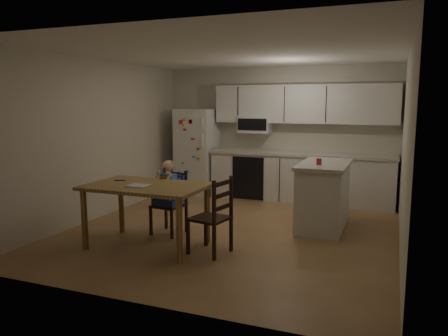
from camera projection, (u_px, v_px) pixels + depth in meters
room at (244, 141)px, 6.58m from camera, size 4.52×5.01×2.51m
refrigerator at (197, 152)px, 8.73m from camera, size 0.72×0.70×1.70m
kitchen_run at (300, 154)px, 8.07m from camera, size 3.37×0.62×2.15m
kitchen_island at (323, 195)px, 6.41m from camera, size 0.68×1.30×0.96m
red_cup at (319, 162)px, 6.14m from camera, size 0.07×0.07×0.09m
dining_table at (146, 193)px, 5.53m from camera, size 1.50×0.96×0.80m
napkin at (138, 185)px, 5.43m from camera, size 0.26×0.22×0.01m
toddler_spoon at (119, 180)px, 5.78m from camera, size 0.12×0.06×0.02m
chair_booster at (170, 189)px, 6.10m from camera, size 0.44×0.44×1.04m
chair_side at (216, 211)px, 5.24m from camera, size 0.49×0.49×0.95m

